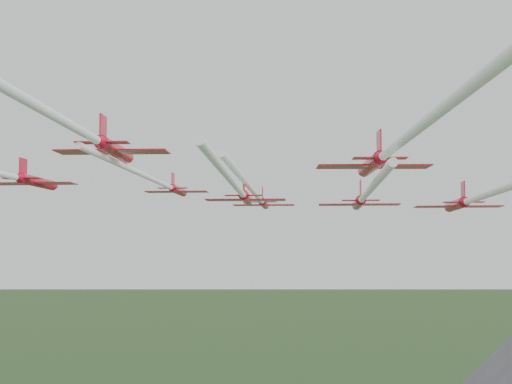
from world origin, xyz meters
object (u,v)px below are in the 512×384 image
at_px(jet_lead, 257,196).
at_px(jet_row3_mid, 240,190).
at_px(jet_row3_right, 497,191).
at_px(jet_row2_left, 162,183).
at_px(jet_row4_right, 390,151).
at_px(jet_row4_left, 68,123).
at_px(jet_row2_right, 363,197).

distance_m(jet_lead, jet_row3_mid, 23.74).
distance_m(jet_lead, jet_row3_right, 36.38).
xyz_separation_m(jet_row2_left, jet_row4_right, (30.51, -16.82, -0.34)).
bearing_deg(jet_row2_left, jet_lead, 44.36).
relative_size(jet_lead, jet_row3_right, 0.89).
relative_size(jet_row3_mid, jet_row3_right, 0.66).
relative_size(jet_row3_right, jet_row4_left, 1.23).
bearing_deg(jet_row4_right, jet_row4_left, -167.10).
bearing_deg(jet_row4_left, jet_row3_mid, 62.31).
xyz_separation_m(jet_lead, jet_row4_right, (24.71, -29.57, 0.37)).
distance_m(jet_row3_mid, jet_row3_right, 22.33).
bearing_deg(jet_row4_left, jet_row4_right, 15.17).
xyz_separation_m(jet_row2_left, jet_row3_right, (36.64, -6.44, -2.69)).
distance_m(jet_row4_left, jet_row4_right, 22.68).
distance_m(jet_row2_left, jet_row4_left, 33.24).
relative_size(jet_row2_right, jet_row3_mid, 1.06).
xyz_separation_m(jet_row2_left, jet_row2_right, (20.82, 8.38, -1.69)).
bearing_deg(jet_lead, jet_row3_mid, -90.18).
relative_size(jet_row3_mid, jet_row4_right, 1.03).
distance_m(jet_lead, jet_row2_right, 15.68).
bearing_deg(jet_row2_left, jet_row4_right, -50.05).
relative_size(jet_lead, jet_row4_right, 1.39).
bearing_deg(jet_row3_mid, jet_row4_left, -117.92).
relative_size(jet_row2_left, jet_row4_left, 0.81).
distance_m(jet_row3_mid, jet_row4_right, 17.78).
bearing_deg(jet_row3_right, jet_row3_mid, 167.17).
relative_size(jet_row2_left, jet_row3_mid, 0.98).
distance_m(jet_row2_left, jet_row2_right, 22.51).
bearing_deg(jet_row4_right, jet_row3_right, 34.45).
bearing_deg(jet_lead, jet_row2_left, -136.18).
xyz_separation_m(jet_lead, jet_row2_right, (15.02, -4.38, -0.99)).
relative_size(jet_row2_right, jet_row4_left, 0.87).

